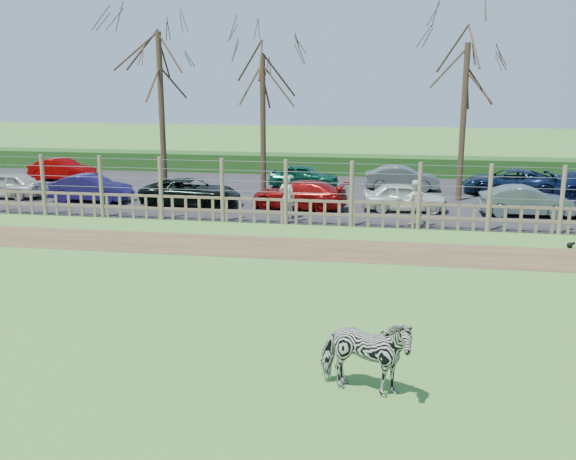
% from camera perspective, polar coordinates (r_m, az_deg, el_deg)
% --- Properties ---
extents(ground, '(120.00, 120.00, 0.00)m').
position_cam_1_polar(ground, '(17.18, -4.68, -5.35)').
color(ground, '#6AA644').
rests_on(ground, ground).
extents(dirt_strip, '(34.00, 2.80, 0.01)m').
position_cam_1_polar(dirt_strip, '(21.39, -1.76, -1.53)').
color(dirt_strip, brown).
rests_on(dirt_strip, ground).
extents(asphalt, '(44.00, 13.00, 0.04)m').
position_cam_1_polar(asphalt, '(31.03, 1.82, 3.19)').
color(asphalt, '#232326').
rests_on(asphalt, ground).
extents(hedge, '(46.00, 2.00, 1.10)m').
position_cam_1_polar(hedge, '(37.81, 3.25, 5.83)').
color(hedge, '#1E4716').
rests_on(hedge, ground).
extents(fence, '(30.16, 0.16, 2.50)m').
position_cam_1_polar(fence, '(24.56, -0.19, 2.35)').
color(fence, brown).
rests_on(fence, ground).
extents(tree_left, '(4.80, 4.80, 7.88)m').
position_cam_1_polar(tree_left, '(30.17, -11.31, 13.34)').
color(tree_left, '#3D2B1E').
rests_on(tree_left, ground).
extents(tree_mid, '(4.80, 4.80, 6.83)m').
position_cam_1_polar(tree_mid, '(29.89, -2.26, 12.15)').
color(tree_mid, '#3D2B1E').
rests_on(tree_mid, ground).
extents(tree_right, '(4.80, 4.80, 7.35)m').
position_cam_1_polar(tree_right, '(29.92, 15.50, 12.41)').
color(tree_right, '#3D2B1E').
rests_on(tree_right, ground).
extents(zebra, '(1.87, 1.13, 1.47)m').
position_cam_1_polar(zebra, '(11.60, 6.84, -10.99)').
color(zebra, gray).
rests_on(zebra, ground).
extents(visitor_a, '(0.70, 0.53, 1.72)m').
position_cam_1_polar(visitor_a, '(25.40, -0.10, 2.94)').
color(visitor_a, beige).
rests_on(visitor_a, asphalt).
extents(visitor_b, '(0.90, 0.74, 1.72)m').
position_cam_1_polar(visitor_b, '(24.76, 11.15, 2.41)').
color(visitor_b, silver).
rests_on(visitor_b, asphalt).
extents(crow, '(0.26, 0.19, 0.21)m').
position_cam_1_polar(crow, '(23.23, 23.79, -1.22)').
color(crow, black).
rests_on(crow, ground).
extents(car_0, '(3.54, 1.47, 1.20)m').
position_cam_1_polar(car_0, '(32.67, -23.75, 3.68)').
color(car_0, beige).
rests_on(car_0, asphalt).
extents(car_1, '(3.68, 1.38, 1.20)m').
position_cam_1_polar(car_1, '(30.38, -17.10, 3.57)').
color(car_1, '#1A134D').
rests_on(car_1, asphalt).
extents(car_2, '(4.39, 2.14, 1.20)m').
position_cam_1_polar(car_2, '(28.24, -8.64, 3.31)').
color(car_2, black).
rests_on(car_2, asphalt).
extents(car_3, '(4.33, 2.23, 1.20)m').
position_cam_1_polar(car_3, '(27.43, 0.97, 3.16)').
color(car_3, maroon).
rests_on(car_3, asphalt).
extents(car_4, '(3.58, 1.57, 1.20)m').
position_cam_1_polar(car_4, '(27.35, 10.33, 2.92)').
color(car_4, silver).
rests_on(car_4, asphalt).
extents(car_5, '(3.66, 1.33, 1.20)m').
position_cam_1_polar(car_5, '(27.70, 20.41, 2.42)').
color(car_5, '#526266').
rests_on(car_5, asphalt).
extents(car_7, '(3.78, 1.76, 1.20)m').
position_cam_1_polar(car_7, '(37.06, -19.42, 5.08)').
color(car_7, '#890303').
rests_on(car_7, asphalt).
extents(car_10, '(3.53, 1.43, 1.20)m').
position_cam_1_polar(car_10, '(32.71, 1.42, 4.83)').
color(car_10, '#0F5137').
rests_on(car_10, asphalt).
extents(car_11, '(3.70, 1.46, 1.20)m').
position_cam_1_polar(car_11, '(32.47, 10.10, 4.56)').
color(car_11, '#545F5C').
rests_on(car_11, asphalt).
extents(car_12, '(4.40, 2.17, 1.20)m').
position_cam_1_polar(car_12, '(32.62, 19.00, 4.08)').
color(car_12, '#111F3D').
rests_on(car_12, asphalt).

